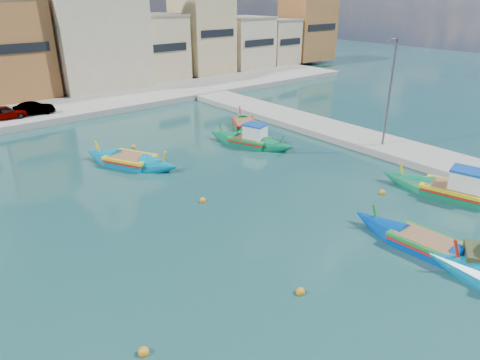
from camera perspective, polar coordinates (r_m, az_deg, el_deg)
name	(u,v)px	position (r m, az deg, el deg)	size (l,w,h in m)	color
ground	(258,284)	(17.62, 2.39, -13.70)	(160.00, 160.00, 0.00)	#163F42
east_quay	(467,170)	(31.11, 28.05, 1.21)	(4.00, 70.00, 0.50)	gray
north_quay	(29,115)	(44.61, -26.31, 7.82)	(80.00, 8.00, 0.60)	gray
north_townhouses	(66,49)	(52.56, -22.19, 15.86)	(83.20, 7.87, 10.19)	tan
church_block	(89,15)	(54.01, -19.50, 20.07)	(10.00, 10.00, 19.10)	beige
quay_street_lamp	(389,92)	(32.08, 19.27, 11.00)	(1.18, 0.16, 8.00)	#595B60
luzzu_turquoise_cabin	(456,192)	(27.10, 26.85, -1.47)	(3.86, 8.89, 2.79)	#0A6E44
luzzu_blue_cabin	(250,141)	(32.62, 1.41, 5.19)	(4.23, 7.65, 2.65)	#0A6D44
luzzu_cyan_mid	(245,125)	(36.95, 0.63, 7.28)	(5.29, 7.31, 2.20)	#0A6F3D
luzzu_green	(130,162)	(29.69, -14.40, 2.37)	(5.19, 7.67, 2.40)	#0076A1
luzzu_blue_south	(427,246)	(21.22, 23.66, -8.06)	(2.15, 7.82, 2.23)	#003CA1
mooring_buoys	(191,218)	(22.13, -6.52, -5.12)	(19.28, 20.01, 0.36)	orange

